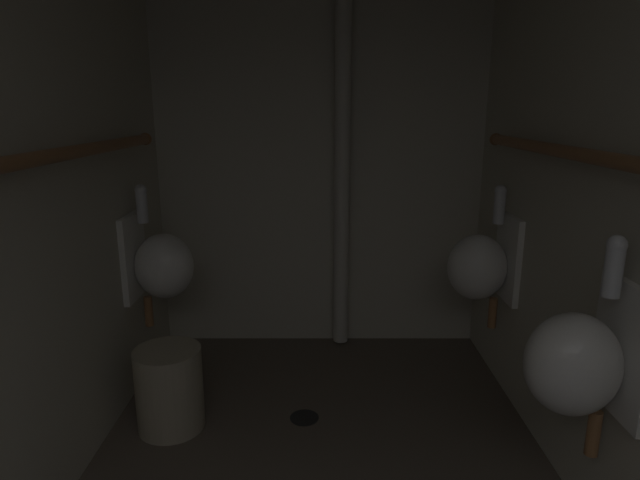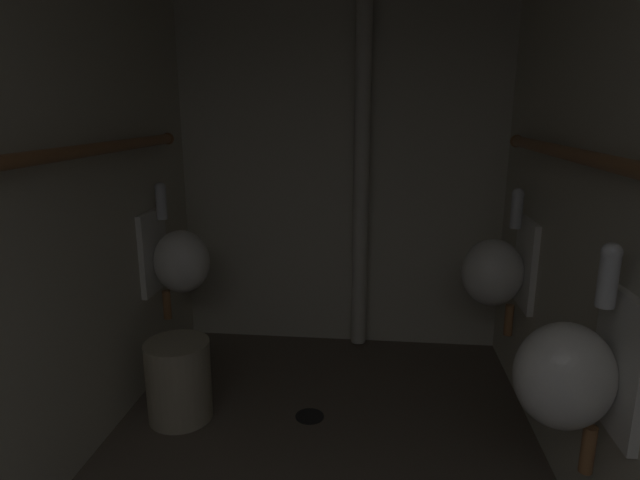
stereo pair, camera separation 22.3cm
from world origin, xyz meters
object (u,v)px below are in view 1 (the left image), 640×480
Objects in this scene: urinal_left_mid at (163,264)px; floor_drain at (307,417)px; standpipe_back_wall at (345,157)px; waste_bin at (172,388)px; urinal_right_mid at (583,361)px; urinal_right_far at (484,265)px.

urinal_left_mid reaches higher than floor_drain.
standpipe_back_wall is 1.45m from floor_drain.
urinal_left_mid is at bearing 107.62° from waste_bin.
waste_bin is at bearing -173.97° from floor_drain.
floor_drain is at bearing -103.85° from standpipe_back_wall.
floor_drain is at bearing 6.03° from waste_bin.
urinal_left_mid is 1.07m from floor_drain.
standpipe_back_wall is at bearing 26.87° from urinal_left_mid.
urinal_left_mid is 1.00× the size of urinal_right_mid.
standpipe_back_wall reaches higher than floor_drain.
standpipe_back_wall reaches higher than urinal_left_mid.
standpipe_back_wall is (0.96, 0.49, 0.50)m from urinal_left_mid.
floor_drain is (-0.90, -0.33, -0.67)m from urinal_right_far.
urinal_right_mid reaches higher than floor_drain.
urinal_left_mid is 0.65m from waste_bin.
floor_drain is at bearing -24.74° from urinal_left_mid.
urinal_left_mid is at bearing 155.26° from floor_drain.
urinal_left_mid reaches higher than waste_bin.
urinal_right_far is at bearing 14.37° from waste_bin.
urinal_right_far is 1.65m from waste_bin.
waste_bin is at bearing -72.38° from urinal_left_mid.
urinal_right_mid is at bearing -90.00° from urinal_right_far.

